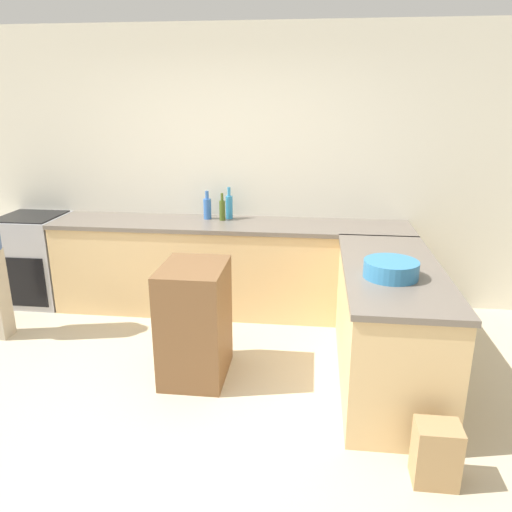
{
  "coord_description": "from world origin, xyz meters",
  "views": [
    {
      "loc": [
        0.8,
        -2.71,
        2.04
      ],
      "look_at": [
        0.39,
        0.7,
        0.94
      ],
      "focal_mm": 35.0,
      "sensor_mm": 36.0,
      "label": 1
    }
  ],
  "objects_px": {
    "olive_oil_bottle": "(222,210)",
    "island_table": "(195,322)",
    "mixing_bowl": "(391,269)",
    "water_bottle_blue": "(207,208)",
    "paper_bag": "(436,454)",
    "range_oven": "(36,259)",
    "dish_soap_bottle": "(229,206)"
  },
  "relations": [
    {
      "from": "range_oven",
      "to": "island_table",
      "type": "xyz_separation_m",
      "value": [
        1.97,
        -1.25,
        -0.01
      ]
    },
    {
      "from": "island_table",
      "to": "dish_soap_bottle",
      "type": "relative_size",
      "value": 2.84
    },
    {
      "from": "range_oven",
      "to": "dish_soap_bottle",
      "type": "xyz_separation_m",
      "value": [
        1.99,
        0.17,
        0.57
      ]
    },
    {
      "from": "island_table",
      "to": "paper_bag",
      "type": "bearing_deg",
      "value": -31.2
    },
    {
      "from": "dish_soap_bottle",
      "to": "olive_oil_bottle",
      "type": "distance_m",
      "value": 0.1
    },
    {
      "from": "water_bottle_blue",
      "to": "paper_bag",
      "type": "xyz_separation_m",
      "value": [
        1.75,
        -2.33,
        -0.83
      ]
    },
    {
      "from": "olive_oil_bottle",
      "to": "island_table",
      "type": "bearing_deg",
      "value": -88.74
    },
    {
      "from": "mixing_bowl",
      "to": "water_bottle_blue",
      "type": "relative_size",
      "value": 1.31
    },
    {
      "from": "olive_oil_bottle",
      "to": "water_bottle_blue",
      "type": "relative_size",
      "value": 0.96
    },
    {
      "from": "mixing_bowl",
      "to": "olive_oil_bottle",
      "type": "xyz_separation_m",
      "value": [
        -1.4,
        1.46,
        0.05
      ]
    },
    {
      "from": "range_oven",
      "to": "mixing_bowl",
      "type": "distance_m",
      "value": 3.64
    },
    {
      "from": "range_oven",
      "to": "water_bottle_blue",
      "type": "distance_m",
      "value": 1.87
    },
    {
      "from": "mixing_bowl",
      "to": "water_bottle_blue",
      "type": "xyz_separation_m",
      "value": [
        -1.56,
        1.5,
        0.05
      ]
    },
    {
      "from": "range_oven",
      "to": "mixing_bowl",
      "type": "height_order",
      "value": "mixing_bowl"
    },
    {
      "from": "olive_oil_bottle",
      "to": "paper_bag",
      "type": "relative_size",
      "value": 0.74
    },
    {
      "from": "mixing_bowl",
      "to": "paper_bag",
      "type": "height_order",
      "value": "mixing_bowl"
    },
    {
      "from": "mixing_bowl",
      "to": "water_bottle_blue",
      "type": "height_order",
      "value": "water_bottle_blue"
    },
    {
      "from": "dish_soap_bottle",
      "to": "olive_oil_bottle",
      "type": "relative_size",
      "value": 1.17
    },
    {
      "from": "range_oven",
      "to": "dish_soap_bottle",
      "type": "distance_m",
      "value": 2.08
    },
    {
      "from": "mixing_bowl",
      "to": "paper_bag",
      "type": "bearing_deg",
      "value": -77.04
    },
    {
      "from": "island_table",
      "to": "olive_oil_bottle",
      "type": "bearing_deg",
      "value": 91.26
    },
    {
      "from": "island_table",
      "to": "mixing_bowl",
      "type": "distance_m",
      "value": 1.47
    },
    {
      "from": "water_bottle_blue",
      "to": "paper_bag",
      "type": "distance_m",
      "value": 3.03
    },
    {
      "from": "range_oven",
      "to": "olive_oil_bottle",
      "type": "xyz_separation_m",
      "value": [
        1.94,
        0.09,
        0.55
      ]
    },
    {
      "from": "paper_bag",
      "to": "island_table",
      "type": "bearing_deg",
      "value": 148.8
    },
    {
      "from": "olive_oil_bottle",
      "to": "range_oven",
      "type": "bearing_deg",
      "value": -177.26
    },
    {
      "from": "range_oven",
      "to": "paper_bag",
      "type": "relative_size",
      "value": 2.53
    },
    {
      "from": "dish_soap_bottle",
      "to": "olive_oil_bottle",
      "type": "bearing_deg",
      "value": -126.02
    },
    {
      "from": "range_oven",
      "to": "island_table",
      "type": "bearing_deg",
      "value": -32.45
    },
    {
      "from": "olive_oil_bottle",
      "to": "paper_bag",
      "type": "height_order",
      "value": "olive_oil_bottle"
    },
    {
      "from": "island_table",
      "to": "paper_bag",
      "type": "distance_m",
      "value": 1.85
    },
    {
      "from": "mixing_bowl",
      "to": "dish_soap_bottle",
      "type": "relative_size",
      "value": 1.16
    }
  ]
}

